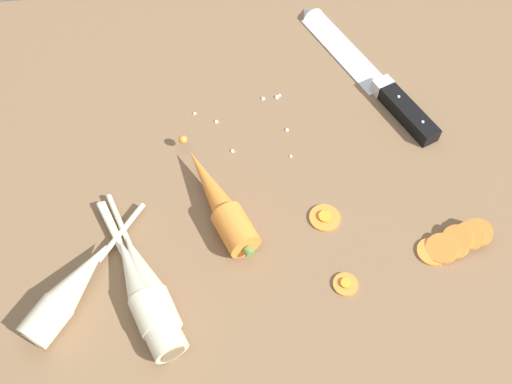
{
  "coord_description": "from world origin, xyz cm",
  "views": [
    {
      "loc": [
        -4.71,
        -38.92,
        58.55
      ],
      "look_at": [
        0.0,
        -2.0,
        1.5
      ],
      "focal_mm": 36.24,
      "sensor_mm": 36.0,
      "label": 1
    }
  ],
  "objects_px": {
    "carrot_slice_stack": "(454,242)",
    "carrot_slice_stray_near": "(325,217)",
    "whole_carrot": "(219,201)",
    "carrot_slice_stray_mid": "(346,284)",
    "parsnip_front": "(145,281)",
    "chefs_knife": "(360,65)",
    "parsnip_mid_right": "(145,298)",
    "parsnip_mid_left": "(71,290)",
    "parsnip_back": "(139,284)"
  },
  "relations": [
    {
      "from": "parsnip_mid_left",
      "to": "carrot_slice_stack",
      "type": "xyz_separation_m",
      "value": [
        0.47,
        0.01,
        -0.01
      ]
    },
    {
      "from": "whole_carrot",
      "to": "parsnip_mid_left",
      "type": "height_order",
      "value": "whole_carrot"
    },
    {
      "from": "parsnip_back",
      "to": "carrot_slice_stray_mid",
      "type": "height_order",
      "value": "parsnip_back"
    },
    {
      "from": "parsnip_back",
      "to": "carrot_slice_stray_mid",
      "type": "relative_size",
      "value": 6.33
    },
    {
      "from": "whole_carrot",
      "to": "parsnip_front",
      "type": "height_order",
      "value": "whole_carrot"
    },
    {
      "from": "parsnip_mid_left",
      "to": "parsnip_back",
      "type": "distance_m",
      "value": 0.08
    },
    {
      "from": "carrot_slice_stray_near",
      "to": "carrot_slice_stack",
      "type": "bearing_deg",
      "value": -21.33
    },
    {
      "from": "chefs_knife",
      "to": "parsnip_mid_right",
      "type": "bearing_deg",
      "value": -133.79
    },
    {
      "from": "carrot_slice_stack",
      "to": "carrot_slice_stray_mid",
      "type": "height_order",
      "value": "carrot_slice_stack"
    },
    {
      "from": "parsnip_front",
      "to": "whole_carrot",
      "type": "bearing_deg",
      "value": 45.75
    },
    {
      "from": "chefs_knife",
      "to": "carrot_slice_stray_mid",
      "type": "height_order",
      "value": "chefs_knife"
    },
    {
      "from": "parsnip_mid_right",
      "to": "parsnip_front",
      "type": "bearing_deg",
      "value": 90.56
    },
    {
      "from": "chefs_knife",
      "to": "whole_carrot",
      "type": "relative_size",
      "value": 1.69
    },
    {
      "from": "chefs_knife",
      "to": "whole_carrot",
      "type": "bearing_deg",
      "value": -136.07
    },
    {
      "from": "whole_carrot",
      "to": "carrot_slice_stack",
      "type": "bearing_deg",
      "value": -17.48
    },
    {
      "from": "chefs_knife",
      "to": "carrot_slice_stack",
      "type": "relative_size",
      "value": 3.47
    },
    {
      "from": "carrot_slice_stray_near",
      "to": "parsnip_back",
      "type": "bearing_deg",
      "value": -163.56
    },
    {
      "from": "parsnip_front",
      "to": "carrot_slice_stray_mid",
      "type": "relative_size",
      "value": 6.68
    },
    {
      "from": "parsnip_mid_right",
      "to": "parsnip_mid_left",
      "type": "bearing_deg",
      "value": 166.37
    },
    {
      "from": "parsnip_front",
      "to": "parsnip_mid_right",
      "type": "distance_m",
      "value": 0.02
    },
    {
      "from": "carrot_slice_stack",
      "to": "carrot_slice_stray_mid",
      "type": "distance_m",
      "value": 0.15
    },
    {
      "from": "whole_carrot",
      "to": "parsnip_mid_left",
      "type": "relative_size",
      "value": 1.1
    },
    {
      "from": "whole_carrot",
      "to": "parsnip_back",
      "type": "height_order",
      "value": "whole_carrot"
    },
    {
      "from": "parsnip_mid_left",
      "to": "carrot_slice_stray_mid",
      "type": "xyz_separation_m",
      "value": [
        0.32,
        -0.03,
        -0.02
      ]
    },
    {
      "from": "whole_carrot",
      "to": "parsnip_back",
      "type": "relative_size",
      "value": 1.03
    },
    {
      "from": "parsnip_front",
      "to": "carrot_slice_stack",
      "type": "bearing_deg",
      "value": 1.25
    },
    {
      "from": "parsnip_mid_right",
      "to": "parsnip_back",
      "type": "xyz_separation_m",
      "value": [
        -0.01,
        0.02,
        0.0
      ]
    },
    {
      "from": "parsnip_front",
      "to": "parsnip_mid_left",
      "type": "bearing_deg",
      "value": -179.99
    },
    {
      "from": "carrot_slice_stack",
      "to": "carrot_slice_stray_near",
      "type": "relative_size",
      "value": 2.37
    },
    {
      "from": "carrot_slice_stack",
      "to": "carrot_slice_stray_near",
      "type": "bearing_deg",
      "value": 158.67
    },
    {
      "from": "carrot_slice_stray_near",
      "to": "chefs_knife",
      "type": "bearing_deg",
      "value": 67.53
    },
    {
      "from": "chefs_knife",
      "to": "parsnip_front",
      "type": "distance_m",
      "value": 0.48
    },
    {
      "from": "parsnip_front",
      "to": "carrot_slice_stray_near",
      "type": "relative_size",
      "value": 4.98
    },
    {
      "from": "whole_carrot",
      "to": "carrot_slice_stray_mid",
      "type": "relative_size",
      "value": 6.51
    },
    {
      "from": "whole_carrot",
      "to": "carrot_slice_stray_mid",
      "type": "height_order",
      "value": "whole_carrot"
    },
    {
      "from": "parsnip_front",
      "to": "parsnip_mid_right",
      "type": "xyz_separation_m",
      "value": [
        0.0,
        -0.02,
        -0.0
      ]
    },
    {
      "from": "chefs_knife",
      "to": "parsnip_back",
      "type": "bearing_deg",
      "value": -135.95
    },
    {
      "from": "chefs_knife",
      "to": "carrot_slice_stray_mid",
      "type": "distance_m",
      "value": 0.38
    },
    {
      "from": "chefs_knife",
      "to": "parsnip_back",
      "type": "xyz_separation_m",
      "value": [
        -0.35,
        -0.34,
        0.01
      ]
    },
    {
      "from": "parsnip_back",
      "to": "carrot_slice_stray_near",
      "type": "height_order",
      "value": "parsnip_back"
    },
    {
      "from": "whole_carrot",
      "to": "parsnip_mid_right",
      "type": "relative_size",
      "value": 0.9
    },
    {
      "from": "parsnip_back",
      "to": "carrot_slice_stray_near",
      "type": "bearing_deg",
      "value": 16.44
    },
    {
      "from": "parsnip_mid_right",
      "to": "chefs_knife",
      "type": "bearing_deg",
      "value": 46.21
    },
    {
      "from": "whole_carrot",
      "to": "parsnip_mid_left",
      "type": "distance_m",
      "value": 0.21
    },
    {
      "from": "parsnip_front",
      "to": "carrot_slice_stack",
      "type": "relative_size",
      "value": 2.1
    },
    {
      "from": "parsnip_front",
      "to": "carrot_slice_stray_mid",
      "type": "distance_m",
      "value": 0.24
    },
    {
      "from": "parsnip_mid_left",
      "to": "carrot_slice_stray_mid",
      "type": "bearing_deg",
      "value": -4.71
    },
    {
      "from": "whole_carrot",
      "to": "chefs_knife",
      "type": "bearing_deg",
      "value": 43.93
    },
    {
      "from": "parsnip_mid_right",
      "to": "carrot_slice_stray_mid",
      "type": "height_order",
      "value": "parsnip_mid_right"
    },
    {
      "from": "whole_carrot",
      "to": "parsnip_front",
      "type": "distance_m",
      "value": 0.14
    }
  ]
}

